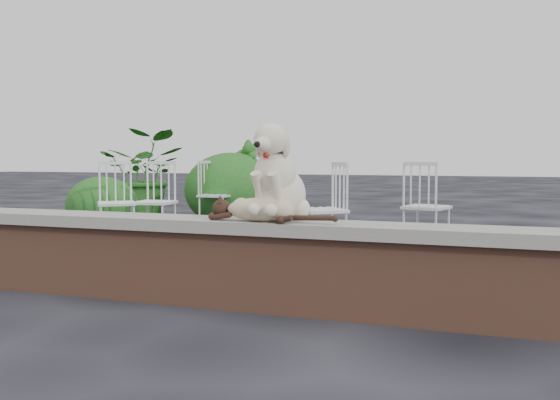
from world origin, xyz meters
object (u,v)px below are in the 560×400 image
(dog, at_px, (280,171))
(chair_c, at_px, (427,206))
(chair_e, at_px, (217,194))
(potted_plant_a, at_px, (145,175))
(chair_a, at_px, (116,202))
(chair_b, at_px, (155,201))
(chair_d, at_px, (322,209))
(cat, at_px, (261,208))
(potted_plant_b, at_px, (249,180))

(dog, height_order, chair_c, dog)
(dog, distance_m, chair_e, 4.72)
(chair_e, height_order, potted_plant_a, potted_plant_a)
(chair_c, xyz_separation_m, chair_a, (-3.46, -0.68, 0.00))
(chair_c, height_order, chair_b, same)
(chair_e, bearing_deg, chair_d, -132.37)
(chair_e, distance_m, chair_a, 1.81)
(chair_e, distance_m, chair_b, 1.47)
(chair_e, bearing_deg, cat, -151.63)
(dog, bearing_deg, chair_c, 86.52)
(cat, height_order, potted_plant_b, potted_plant_b)
(dog, bearing_deg, chair_e, 128.98)
(chair_b, height_order, chair_a, same)
(chair_c, distance_m, potted_plant_b, 3.49)
(chair_e, xyz_separation_m, potted_plant_a, (-1.56, 0.62, 0.24))
(cat, bearing_deg, chair_d, 104.44)
(cat, distance_m, chair_e, 4.80)
(chair_c, relative_size, chair_b, 1.00)
(chair_b, relative_size, potted_plant_a, 0.66)
(chair_c, distance_m, chair_e, 3.21)
(cat, bearing_deg, chair_a, 146.87)
(dog, relative_size, chair_d, 0.68)
(cat, distance_m, chair_c, 3.18)
(cat, relative_size, chair_b, 1.08)
(chair_b, bearing_deg, chair_d, -15.68)
(potted_plant_b, bearing_deg, chair_a, -102.08)
(chair_d, bearing_deg, chair_c, 90.45)
(chair_c, height_order, chair_d, same)
(chair_e, xyz_separation_m, chair_b, (-0.10, -1.47, 0.00))
(potted_plant_a, bearing_deg, chair_a, -64.67)
(chair_a, bearing_deg, chair_e, 38.52)
(chair_b, bearing_deg, potted_plant_b, 78.26)
(dog, relative_size, potted_plant_b, 0.49)
(dog, bearing_deg, chair_b, 142.56)
(dog, distance_m, chair_c, 3.05)
(potted_plant_a, bearing_deg, chair_c, -20.29)
(chair_e, xyz_separation_m, potted_plant_b, (0.13, 0.87, 0.18))
(dog, xyz_separation_m, potted_plant_a, (-3.98, 4.65, -0.19))
(cat, relative_size, chair_a, 1.08)
(potted_plant_b, bearing_deg, chair_c, -33.88)
(dog, bearing_deg, chair_d, 106.92)
(chair_c, relative_size, chair_d, 1.00)
(chair_d, bearing_deg, cat, -31.91)
(dog, relative_size, chair_a, 0.68)
(dog, height_order, chair_e, dog)
(chair_e, height_order, potted_plant_b, potted_plant_b)
(dog, distance_m, chair_a, 3.68)
(chair_c, xyz_separation_m, chair_e, (-3.02, 1.08, 0.00))
(dog, height_order, potted_plant_b, potted_plant_b)
(chair_a, distance_m, potted_plant_b, 2.69)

